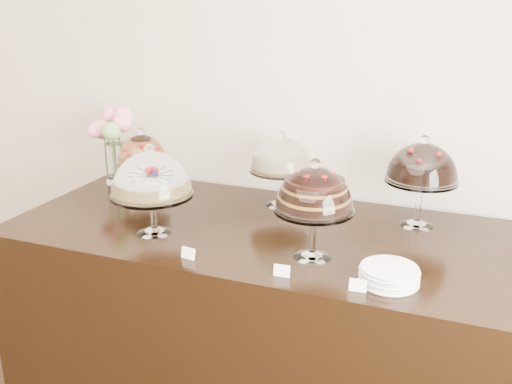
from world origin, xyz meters
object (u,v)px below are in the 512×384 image
(cake_stand_dark_choco, at_px, (422,166))
(flower_vase, at_px, (113,137))
(plate_stack, at_px, (389,275))
(cake_stand_sugar_sponge, at_px, (151,178))
(cake_stand_choco_layer, at_px, (314,193))
(cake_stand_fruit_tart, at_px, (142,153))
(cake_stand_cheesecake, at_px, (281,158))
(display_counter, at_px, (260,317))

(cake_stand_dark_choco, height_order, flower_vase, flower_vase)
(plate_stack, bearing_deg, cake_stand_sugar_sponge, 174.37)
(cake_stand_choco_layer, distance_m, flower_vase, 1.36)
(cake_stand_dark_choco, distance_m, cake_stand_fruit_tart, 1.37)
(cake_stand_cheesecake, bearing_deg, cake_stand_dark_choco, -2.58)
(display_counter, distance_m, cake_stand_sugar_sponge, 0.83)
(cake_stand_dark_choco, bearing_deg, plate_stack, -92.76)
(cake_stand_sugar_sponge, height_order, cake_stand_cheesecake, cake_stand_sugar_sponge)
(cake_stand_dark_choco, distance_m, flower_vase, 1.60)
(cake_stand_cheesecake, bearing_deg, cake_stand_fruit_tart, -173.19)
(plate_stack, bearing_deg, cake_stand_cheesecake, 134.69)
(flower_vase, bearing_deg, cake_stand_fruit_tart, -21.64)
(cake_stand_fruit_tart, bearing_deg, cake_stand_sugar_sponge, -53.56)
(display_counter, relative_size, plate_stack, 10.73)
(cake_stand_dark_choco, relative_size, plate_stack, 2.00)
(cake_stand_choco_layer, distance_m, cake_stand_cheesecake, 0.60)
(cake_stand_sugar_sponge, height_order, plate_stack, cake_stand_sugar_sponge)
(cake_stand_sugar_sponge, distance_m, cake_stand_cheesecake, 0.66)
(display_counter, relative_size, cake_stand_choco_layer, 5.54)
(cake_stand_fruit_tart, distance_m, flower_vase, 0.25)
(cake_stand_dark_choco, xyz_separation_m, flower_vase, (-1.60, 0.03, -0.02))
(display_counter, bearing_deg, cake_stand_fruit_tart, 163.06)
(plate_stack, bearing_deg, cake_stand_choco_layer, 160.22)
(cake_stand_cheesecake, distance_m, cake_stand_fruit_tart, 0.72)
(cake_stand_sugar_sponge, bearing_deg, display_counter, 28.64)
(display_counter, bearing_deg, cake_stand_cheesecake, 92.11)
(flower_vase, bearing_deg, cake_stand_cheesecake, -0.34)
(cake_stand_cheesecake, bearing_deg, display_counter, -87.89)
(cake_stand_choco_layer, xyz_separation_m, cake_stand_fruit_tart, (-1.02, 0.43, -0.05))
(cake_stand_cheesecake, bearing_deg, plate_stack, -45.31)
(cake_stand_cheesecake, xyz_separation_m, flower_vase, (-0.95, 0.01, 0.02))
(cake_stand_fruit_tart, bearing_deg, cake_stand_dark_choco, 2.36)
(cake_stand_sugar_sponge, distance_m, cake_stand_choco_layer, 0.70)
(cake_stand_sugar_sponge, height_order, flower_vase, flower_vase)
(display_counter, bearing_deg, cake_stand_choco_layer, -34.92)
(plate_stack, bearing_deg, cake_stand_fruit_tart, 157.96)
(cake_stand_dark_choco, relative_size, flower_vase, 0.99)
(cake_stand_cheesecake, relative_size, cake_stand_dark_choco, 0.91)
(display_counter, relative_size, cake_stand_cheesecake, 5.93)
(display_counter, xyz_separation_m, cake_stand_sugar_sponge, (-0.40, -0.22, 0.70))
(cake_stand_sugar_sponge, xyz_separation_m, flower_vase, (-0.56, 0.53, 0.01))
(cake_stand_sugar_sponge, relative_size, cake_stand_choco_layer, 0.98)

